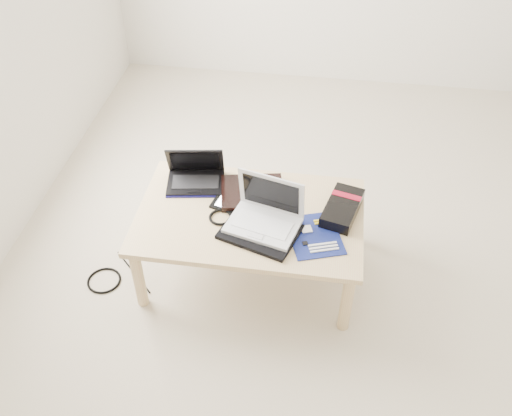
# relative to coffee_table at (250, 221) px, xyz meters

# --- Properties ---
(ground) EXTENTS (4.00, 4.00, 0.00)m
(ground) POSITION_rel_coffee_table_xyz_m (0.66, 0.10, -0.35)
(ground) COLOR beige
(ground) RESTS_ON ground
(coffee_table) EXTENTS (1.10, 0.70, 0.40)m
(coffee_table) POSITION_rel_coffee_table_xyz_m (0.00, 0.00, 0.00)
(coffee_table) COLOR tan
(coffee_table) RESTS_ON ground
(book) EXTENTS (0.35, 0.31, 0.03)m
(book) POSITION_rel_coffee_table_xyz_m (-0.01, 0.14, 0.06)
(book) COLOR black
(book) RESTS_ON coffee_table
(netbook) EXTENTS (0.32, 0.25, 0.20)m
(netbook) POSITION_rel_coffee_table_xyz_m (-0.31, 0.20, 0.09)
(netbook) COLOR black
(netbook) RESTS_ON coffee_table
(tablet) EXTENTS (0.26, 0.22, 0.01)m
(tablet) POSITION_rel_coffee_table_xyz_m (-0.08, 0.07, 0.05)
(tablet) COLOR black
(tablet) RESTS_ON coffee_table
(remote) EXTENTS (0.05, 0.20, 0.02)m
(remote) POSITION_rel_coffee_table_xyz_m (0.12, 0.02, 0.06)
(remote) COLOR silver
(remote) RESTS_ON coffee_table
(neoprene_sleeve) EXTENTS (0.41, 0.35, 0.02)m
(neoprene_sleeve) POSITION_rel_coffee_table_xyz_m (0.07, -0.12, 0.06)
(neoprene_sleeve) COLOR black
(neoprene_sleeve) RESTS_ON coffee_table
(white_laptop) EXTENTS (0.38, 0.31, 0.24)m
(white_laptop) POSITION_rel_coffee_table_xyz_m (0.09, -0.06, 0.12)
(white_laptop) COLOR silver
(white_laptop) RESTS_ON neoprene_sleeve
(motherboard) EXTENTS (0.31, 0.35, 0.01)m
(motherboard) POSITION_rel_coffee_table_xyz_m (0.32, -0.10, 0.05)
(motherboard) COLOR navy
(motherboard) RESTS_ON coffee_table
(gpu_box) EXTENTS (0.21, 0.32, 0.06)m
(gpu_box) POSITION_rel_coffee_table_xyz_m (0.44, 0.07, 0.08)
(gpu_box) COLOR black
(gpu_box) RESTS_ON coffee_table
(cable_coil) EXTENTS (0.14, 0.14, 0.01)m
(cable_coil) POSITION_rel_coffee_table_xyz_m (-0.14, -0.05, 0.06)
(cable_coil) COLOR black
(cable_coil) RESTS_ON coffee_table
(floor_cable_coil) EXTENTS (0.23, 0.23, 0.01)m
(floor_cable_coil) POSITION_rel_coffee_table_xyz_m (-0.74, -0.20, -0.35)
(floor_cable_coil) COLOR black
(floor_cable_coil) RESTS_ON ground
(floor_cable_trail) EXTENTS (0.26, 0.26, 0.01)m
(floor_cable_trail) POSITION_rel_coffee_table_xyz_m (-0.61, -0.11, -0.35)
(floor_cable_trail) COLOR black
(floor_cable_trail) RESTS_ON ground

